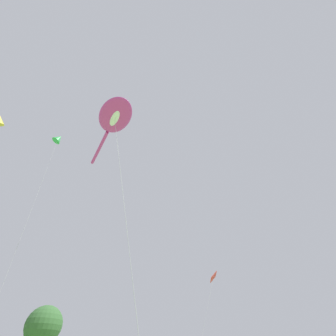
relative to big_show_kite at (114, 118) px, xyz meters
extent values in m
ellipsoid|color=#CC3899|center=(-0.03, -0.20, 0.03)|extent=(3.32, 4.63, 0.85)
cylinder|color=#CC3899|center=(0.60, 4.49, -0.10)|extent=(0.98, 5.16, 0.30)
ellipsoid|color=white|center=(-0.03, -0.20, -0.35)|extent=(0.91, 1.96, 0.30)
cylinder|color=#B2B2B7|center=(0.96, -2.30, -9.70)|extent=(2.02, 4.22, 18.61)
cube|color=red|center=(17.49, 6.30, -9.48)|extent=(1.41, 1.15, 1.14)
cylinder|color=#B2B2B7|center=(15.19, 6.03, -14.24)|extent=(4.63, 0.55, 9.52)
cone|color=green|center=(-2.78, 11.94, 5.47)|extent=(1.76, 1.62, 1.35)
cylinder|color=#B2B2B7|center=(-2.68, 10.38, -6.76)|extent=(0.23, 3.14, 24.48)
sphere|color=#386633|center=(11.28, 51.15, -10.55)|extent=(7.63, 7.63, 7.63)
camera|label=1|loc=(-4.64, -14.25, -17.64)|focal=26.01mm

